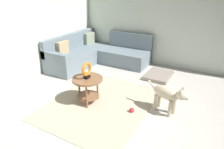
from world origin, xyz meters
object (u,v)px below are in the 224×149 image
Objects in this scene: sectional_couch at (96,55)px; dog_bed_mat at (159,75)px; torus_sculpture at (87,70)px; dog at (168,95)px; side_table at (87,84)px; dog_toy_ball at (132,110)px.

sectional_couch is 1.96m from dog_bed_mat.
torus_sculpture is at bearing -150.50° from sectional_couch.
dog is (0.43, -1.47, -0.33)m from torus_sculpture.
dog is at bearing -157.50° from dog_bed_mat.
dog_bed_mat is at bearing -24.50° from torus_sculpture.
sectional_couch is at bearing 89.84° from dog_bed_mat.
side_table reaches higher than dog_bed_mat.
side_table is 2.12m from dog_bed_mat.
dog_bed_mat is 1.79m from dog_toy_ball.
side_table is at bearing -150.50° from sectional_couch.
dog is (0.43, -1.47, -0.04)m from side_table.
dog reaches higher than dog_toy_ball.
torus_sculpture is 2.19m from dog_bed_mat.
torus_sculpture is (-1.90, -1.08, 0.42)m from sectional_couch.
torus_sculpture is 0.39× the size of dog.
dog_toy_ball reaches higher than dog_bed_mat.
dog_toy_ball is at bearing -43.07° from dog.
sectional_couch is at bearing 29.50° from side_table.
torus_sculpture is at bearing 96.77° from dog_toy_ball.
sectional_couch is at bearing -103.11° from dog.
dog_bed_mat is 8.58× the size of dog_toy_ball.
dog_bed_mat is 1.62m from dog.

